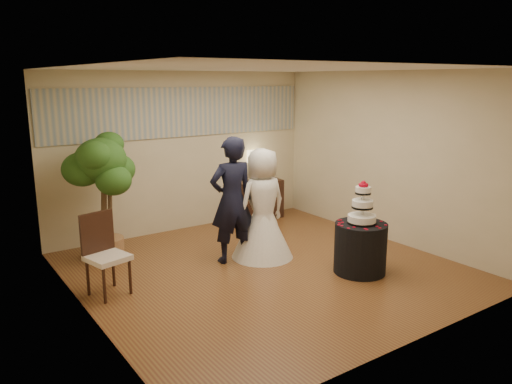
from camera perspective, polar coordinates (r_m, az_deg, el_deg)
floor at (r=7.23m, az=1.17°, el=-8.83°), size 5.00×5.00×0.00m
ceiling at (r=6.72m, az=1.28°, el=13.96°), size 5.00×5.00×0.00m
wall_back at (r=8.95m, az=-8.23°, el=4.56°), size 5.00×0.06×2.80m
wall_front at (r=5.08m, az=18.01°, el=-2.26°), size 5.00×0.06×2.80m
wall_left at (r=5.77m, az=-19.33°, el=-0.60°), size 0.06×5.00×2.80m
wall_right at (r=8.53m, az=14.99°, el=3.84°), size 0.06×5.00×2.80m
mural_border at (r=8.86m, az=-8.32°, el=9.03°), size 4.90×0.02×0.85m
groom at (r=7.28m, az=-2.77°, el=-0.94°), size 0.72×0.51×1.87m
bride at (r=7.47m, az=0.74°, el=-1.34°), size 0.96×0.96×1.68m
cake_table at (r=7.16m, az=11.84°, el=-6.29°), size 0.85×0.85×0.71m
wedding_cake at (r=6.97m, az=12.08°, el=-1.16°), size 0.39×0.39×0.60m
console at (r=9.71m, az=0.34°, el=-0.83°), size 0.93×0.49×0.75m
table_lamp at (r=9.57m, az=0.35°, el=3.03°), size 0.33×0.33×0.58m
ficus_tree at (r=7.67m, az=-17.06°, el=-0.52°), size 1.15×1.15×1.94m
side_chair at (r=6.52m, az=-16.61°, el=-6.95°), size 0.58×0.60×1.04m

